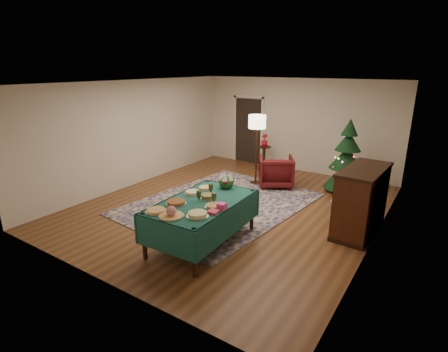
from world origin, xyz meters
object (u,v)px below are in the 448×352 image
Objects in this scene: potted_plant at (264,143)px; christmas_tree at (347,159)px; side_table at (264,158)px; piano at (361,201)px; armchair at (276,170)px; floor_lamp at (257,126)px; buffet_table at (202,210)px; gift_box at (222,206)px.

christmas_tree is (2.58, -0.61, 0.00)m from potted_plant.
side_table is 4.41m from piano.
christmas_tree is at bearing -13.40° from side_table.
floor_lamp is at bearing -18.64° from armchair.
christmas_tree is (2.14, 0.71, -0.73)m from floor_lamp.
floor_lamp is 1.22× the size of piano.
piano reaches higher than buffet_table.
christmas_tree reaches higher than potted_plant.
side_table is 2.69m from christmas_tree.
buffet_table is 4.92m from potted_plant.
gift_box is 0.07× the size of christmas_tree.
buffet_table is at bearing -75.40° from side_table.
armchair is at bearing -159.59° from christmas_tree.
buffet_table is at bearing 64.04° from armchair.
gift_box is at bearing -70.48° from side_table.
potted_plant is 0.25× the size of piano.
floor_lamp reaches higher than buffet_table.
christmas_tree reaches higher than piano.
armchair reaches higher than buffet_table.
potted_plant is at bearing 0.00° from side_table.
buffet_table is at bearing -137.71° from piano.
buffet_table is 4.36m from christmas_tree.
floor_lamp reaches higher than gift_box.
gift_box reaches higher than armchair.
floor_lamp reaches higher than armchair.
christmas_tree is at bearing 78.64° from gift_box.
potted_plant is 4.41m from piano.
side_table is at bearing 104.60° from buffet_table.
gift_box is 5.16m from potted_plant.
gift_box is 0.15× the size of armchair.
floor_lamp reaches higher than potted_plant.
piano is at bearing 117.59° from armchair.
christmas_tree is (1.34, 4.14, 0.18)m from buffet_table.
buffet_table is 5.64× the size of potted_plant.
armchair is 2.91m from piano.
side_table is 0.39× the size of christmas_tree.
side_table is (-0.97, 1.21, -0.09)m from armchair.
buffet_table is at bearing -76.90° from floor_lamp.
potted_plant is at bearing 109.52° from gift_box.
floor_lamp is 1.00× the size of christmas_tree.
piano reaches higher than potted_plant.
side_table is at bearing 141.21° from piano.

